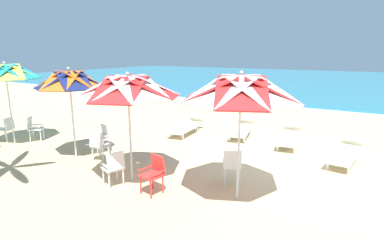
{
  "coord_description": "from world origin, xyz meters",
  "views": [
    {
      "loc": [
        1.84,
        -8.08,
        3.13
      ],
      "look_at": [
        -2.87,
        0.03,
        1.0
      ],
      "focal_mm": 28.24,
      "sensor_mm": 36.0,
      "label": 1
    }
  ],
  "objects_px": {
    "sun_lounger_1": "(289,137)",
    "plastic_chair_0": "(232,164)",
    "beach_umbrella_1": "(128,87)",
    "sun_lounger_3": "(187,126)",
    "beach_umbrella_0": "(241,90)",
    "plastic_chair_7": "(6,128)",
    "beach_umbrella_3": "(5,73)",
    "plastic_chair_2": "(154,172)",
    "plastic_chair_4": "(99,144)",
    "plastic_chair_1": "(114,166)",
    "beach_umbrella_2": "(69,81)",
    "plastic_chair_3": "(102,137)",
    "plastic_chair_5": "(34,127)",
    "sun_lounger_0": "(345,153)",
    "sun_lounger_2": "(241,129)"
  },
  "relations": [
    {
      "from": "sun_lounger_1",
      "to": "plastic_chair_0",
      "type": "bearing_deg",
      "value": -96.94
    },
    {
      "from": "beach_umbrella_1",
      "to": "sun_lounger_3",
      "type": "relative_size",
      "value": 1.22
    },
    {
      "from": "beach_umbrella_0",
      "to": "plastic_chair_7",
      "type": "height_order",
      "value": "beach_umbrella_0"
    },
    {
      "from": "beach_umbrella_3",
      "to": "sun_lounger_1",
      "type": "xyz_separation_m",
      "value": [
        8.31,
        4.66,
        -2.17
      ]
    },
    {
      "from": "plastic_chair_2",
      "to": "plastic_chair_4",
      "type": "relative_size",
      "value": 1.0
    },
    {
      "from": "plastic_chair_1",
      "to": "sun_lounger_1",
      "type": "xyz_separation_m",
      "value": [
        2.84,
        5.43,
        -0.22
      ]
    },
    {
      "from": "beach_umbrella_2",
      "to": "plastic_chair_4",
      "type": "relative_size",
      "value": 3.12
    },
    {
      "from": "plastic_chair_3",
      "to": "plastic_chair_5",
      "type": "xyz_separation_m",
      "value": [
        -3.03,
        -0.33,
        0.0
      ]
    },
    {
      "from": "beach_umbrella_0",
      "to": "plastic_chair_2",
      "type": "xyz_separation_m",
      "value": [
        -1.74,
        -0.66,
        -1.89
      ]
    },
    {
      "from": "sun_lounger_0",
      "to": "beach_umbrella_0",
      "type": "bearing_deg",
      "value": -116.94
    },
    {
      "from": "sun_lounger_1",
      "to": "plastic_chair_4",
      "type": "bearing_deg",
      "value": -135.31
    },
    {
      "from": "plastic_chair_2",
      "to": "sun_lounger_2",
      "type": "height_order",
      "value": "plastic_chair_2"
    },
    {
      "from": "beach_umbrella_0",
      "to": "plastic_chair_3",
      "type": "relative_size",
      "value": 3.19
    },
    {
      "from": "beach_umbrella_3",
      "to": "plastic_chair_5",
      "type": "distance_m",
      "value": 2.06
    },
    {
      "from": "beach_umbrella_3",
      "to": "sun_lounger_3",
      "type": "bearing_deg",
      "value": 42.6
    },
    {
      "from": "sun_lounger_1",
      "to": "sun_lounger_2",
      "type": "xyz_separation_m",
      "value": [
        -1.81,
        0.2,
        0.0
      ]
    },
    {
      "from": "sun_lounger_0",
      "to": "sun_lounger_3",
      "type": "xyz_separation_m",
      "value": [
        -5.59,
        0.42,
        0.0
      ]
    },
    {
      "from": "plastic_chair_7",
      "to": "plastic_chair_5",
      "type": "bearing_deg",
      "value": 34.46
    },
    {
      "from": "plastic_chair_3",
      "to": "plastic_chair_5",
      "type": "height_order",
      "value": "same"
    },
    {
      "from": "beach_umbrella_1",
      "to": "beach_umbrella_3",
      "type": "bearing_deg",
      "value": 176.79
    },
    {
      "from": "beach_umbrella_0",
      "to": "plastic_chair_2",
      "type": "bearing_deg",
      "value": -159.33
    },
    {
      "from": "sun_lounger_3",
      "to": "plastic_chair_0",
      "type": "bearing_deg",
      "value": -45.55
    },
    {
      "from": "beach_umbrella_2",
      "to": "sun_lounger_3",
      "type": "height_order",
      "value": "beach_umbrella_2"
    },
    {
      "from": "plastic_chair_2",
      "to": "beach_umbrella_2",
      "type": "height_order",
      "value": "beach_umbrella_2"
    },
    {
      "from": "plastic_chair_0",
      "to": "plastic_chair_4",
      "type": "xyz_separation_m",
      "value": [
        -3.95,
        -0.48,
        0.0
      ]
    },
    {
      "from": "plastic_chair_0",
      "to": "plastic_chair_2",
      "type": "height_order",
      "value": "same"
    },
    {
      "from": "beach_umbrella_1",
      "to": "plastic_chair_2",
      "type": "height_order",
      "value": "beach_umbrella_1"
    },
    {
      "from": "plastic_chair_3",
      "to": "beach_umbrella_3",
      "type": "bearing_deg",
      "value": -164.97
    },
    {
      "from": "plastic_chair_2",
      "to": "beach_umbrella_3",
      "type": "xyz_separation_m",
      "value": [
        -6.51,
        0.58,
        1.96
      ]
    },
    {
      "from": "sun_lounger_0",
      "to": "beach_umbrella_3",
      "type": "bearing_deg",
      "value": -159.75
    },
    {
      "from": "sun_lounger_0",
      "to": "sun_lounger_1",
      "type": "xyz_separation_m",
      "value": [
        -1.79,
        0.93,
        0.0
      ]
    },
    {
      "from": "beach_umbrella_0",
      "to": "plastic_chair_3",
      "type": "distance_m",
      "value": 5.32
    },
    {
      "from": "plastic_chair_1",
      "to": "sun_lounger_2",
      "type": "xyz_separation_m",
      "value": [
        1.03,
        5.62,
        -0.22
      ]
    },
    {
      "from": "beach_umbrella_3",
      "to": "plastic_chair_5",
      "type": "bearing_deg",
      "value": 61.9
    },
    {
      "from": "plastic_chair_1",
      "to": "plastic_chair_7",
      "type": "distance_m",
      "value": 6.0
    },
    {
      "from": "plastic_chair_0",
      "to": "plastic_chair_1",
      "type": "xyz_separation_m",
      "value": [
        -2.36,
        -1.52,
        0.0
      ]
    },
    {
      "from": "plastic_chair_3",
      "to": "beach_umbrella_3",
      "type": "height_order",
      "value": "beach_umbrella_3"
    },
    {
      "from": "plastic_chair_3",
      "to": "sun_lounger_0",
      "type": "height_order",
      "value": "plastic_chair_3"
    },
    {
      "from": "sun_lounger_1",
      "to": "sun_lounger_0",
      "type": "bearing_deg",
      "value": -27.51
    },
    {
      "from": "plastic_chair_5",
      "to": "plastic_chair_3",
      "type": "bearing_deg",
      "value": 6.18
    },
    {
      "from": "plastic_chair_1",
      "to": "plastic_chair_5",
      "type": "distance_m",
      "value": 5.34
    },
    {
      "from": "sun_lounger_0",
      "to": "sun_lounger_2",
      "type": "relative_size",
      "value": 0.99
    },
    {
      "from": "plastic_chair_4",
      "to": "sun_lounger_1",
      "type": "bearing_deg",
      "value": 44.69
    },
    {
      "from": "plastic_chair_7",
      "to": "sun_lounger_1",
      "type": "relative_size",
      "value": 0.39
    },
    {
      "from": "plastic_chair_4",
      "to": "beach_umbrella_1",
      "type": "bearing_deg",
      "value": -18.82
    },
    {
      "from": "plastic_chair_2",
      "to": "plastic_chair_4",
      "type": "xyz_separation_m",
      "value": [
        -2.62,
        0.85,
        0.0
      ]
    },
    {
      "from": "beach_umbrella_3",
      "to": "beach_umbrella_1",
      "type": "bearing_deg",
      "value": -3.21
    },
    {
      "from": "plastic_chair_2",
      "to": "plastic_chair_7",
      "type": "xyz_separation_m",
      "value": [
        -6.98,
        0.61,
        0.0
      ]
    },
    {
      "from": "beach_umbrella_2",
      "to": "sun_lounger_2",
      "type": "bearing_deg",
      "value": 53.34
    },
    {
      "from": "plastic_chair_2",
      "to": "beach_umbrella_2",
      "type": "relative_size",
      "value": 0.32
    }
  ]
}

